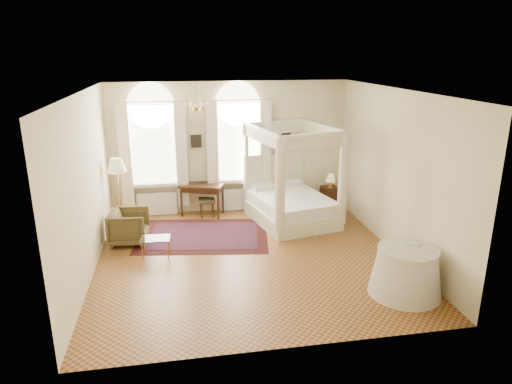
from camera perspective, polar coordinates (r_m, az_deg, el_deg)
ground at (r=9.32m, az=-0.82°, el=-8.17°), size 6.00×6.00×0.00m
room_walls at (r=8.66m, az=-0.87°, el=3.75°), size 6.00×6.00×6.00m
window_left at (r=11.48m, az=-12.64°, el=4.18°), size 1.62×0.27×3.29m
window_right at (r=11.57m, az=-2.17°, el=4.69°), size 1.62×0.27×3.29m
chandelier at (r=9.59m, az=-7.48°, el=10.55°), size 0.51×0.45×0.50m
wall_pictures at (r=11.57m, az=-2.82°, el=6.71°), size 2.54×0.03×0.39m
canopy_bed at (r=11.06m, az=4.49°, el=-1.10°), size 2.16×2.46×2.33m
nightstand at (r=12.27m, az=9.12°, el=-0.61°), size 0.44×0.40×0.57m
nightstand_lamp at (r=12.05m, az=9.31°, el=1.66°), size 0.25×0.25×0.37m
writing_desk at (r=11.51m, az=-6.78°, el=0.43°), size 1.21×0.92×0.81m
laptop at (r=11.60m, az=-6.85°, el=1.23°), size 0.36×0.28×0.03m
stool at (r=11.50m, az=-6.16°, el=-1.24°), size 0.39×0.39×0.45m
armchair at (r=10.24m, az=-15.59°, el=-4.21°), size 0.87×0.85×0.73m
coffee_table at (r=9.47m, az=-12.45°, el=-5.85°), size 0.60×0.44×0.39m
floor_lamp at (r=10.79m, az=-17.02°, el=2.77°), size 0.43×0.43×1.69m
oriental_rug at (r=10.42m, az=-6.56°, el=-5.40°), size 3.14×2.47×0.01m
side_table at (r=8.26m, az=18.23°, el=-9.43°), size 1.23×1.23×0.84m
book at (r=8.22m, az=18.80°, el=-6.27°), size 0.31×0.32×0.02m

